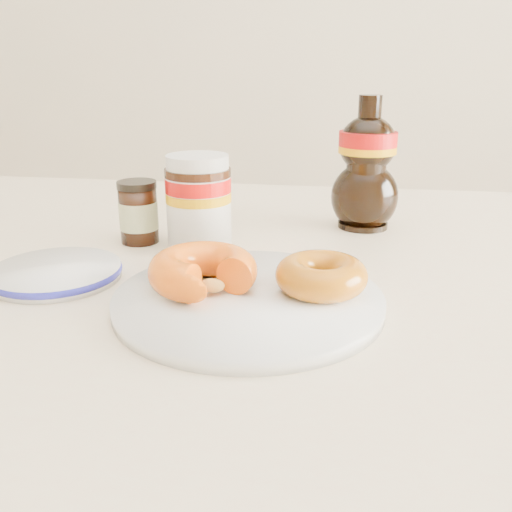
# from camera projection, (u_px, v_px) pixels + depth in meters

# --- Properties ---
(dining_table) EXTENTS (1.40, 0.90, 0.75)m
(dining_table) POSITION_uv_depth(u_px,v_px,m) (244.00, 329.00, 0.70)
(dining_table) COLOR beige
(dining_table) RESTS_ON ground
(plate) EXTENTS (0.26, 0.26, 0.01)m
(plate) POSITION_uv_depth(u_px,v_px,m) (248.00, 300.00, 0.56)
(plate) COLOR white
(plate) RESTS_ON dining_table
(donut_bitten) EXTENTS (0.13, 0.13, 0.04)m
(donut_bitten) POSITION_uv_depth(u_px,v_px,m) (203.00, 271.00, 0.56)
(donut_bitten) COLOR #F9540E
(donut_bitten) RESTS_ON plate
(donut_whole) EXTENTS (0.11, 0.11, 0.03)m
(donut_whole) POSITION_uv_depth(u_px,v_px,m) (321.00, 275.00, 0.56)
(donut_whole) COLOR #AF580B
(donut_whole) RESTS_ON plate
(nutella_jar) EXTENTS (0.08, 0.08, 0.12)m
(nutella_jar) POSITION_uv_depth(u_px,v_px,m) (199.00, 198.00, 0.72)
(nutella_jar) COLOR white
(nutella_jar) RESTS_ON dining_table
(syrup_bottle) EXTENTS (0.12, 0.11, 0.18)m
(syrup_bottle) POSITION_uv_depth(u_px,v_px,m) (366.00, 163.00, 0.79)
(syrup_bottle) COLOR black
(syrup_bottle) RESTS_ON dining_table
(dark_jar) EXTENTS (0.05, 0.05, 0.08)m
(dark_jar) POSITION_uv_depth(u_px,v_px,m) (139.00, 213.00, 0.74)
(dark_jar) COLOR black
(dark_jar) RESTS_ON dining_table
(blue_rim_saucer) EXTENTS (0.14, 0.14, 0.01)m
(blue_rim_saucer) POSITION_uv_depth(u_px,v_px,m) (56.00, 272.00, 0.63)
(blue_rim_saucer) COLOR white
(blue_rim_saucer) RESTS_ON dining_table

